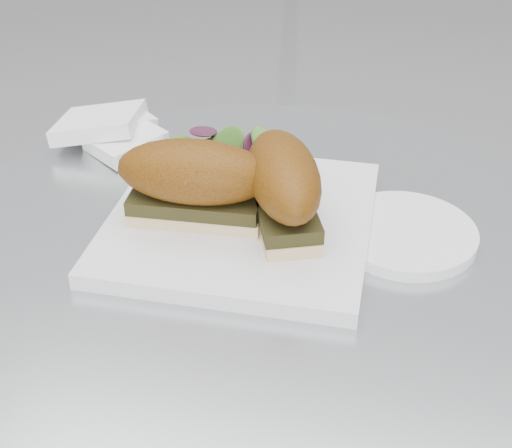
{
  "coord_description": "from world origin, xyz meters",
  "views": [
    {
      "loc": [
        0.12,
        -0.49,
        1.12
      ],
      "look_at": [
        -0.01,
        0.02,
        0.77
      ],
      "focal_mm": 50.0,
      "sensor_mm": 36.0,
      "label": 1
    }
  ],
  "objects_px": {
    "sandwich_left": "(195,180)",
    "sandwich_right": "(283,183)",
    "plate": "(241,220)",
    "saucer": "(405,233)"
  },
  "relations": [
    {
      "from": "plate",
      "to": "saucer",
      "type": "height_order",
      "value": "plate"
    },
    {
      "from": "sandwich_right",
      "to": "saucer",
      "type": "relative_size",
      "value": 1.14
    },
    {
      "from": "plate",
      "to": "saucer",
      "type": "bearing_deg",
      "value": 7.23
    },
    {
      "from": "sandwich_left",
      "to": "sandwich_right",
      "type": "bearing_deg",
      "value": 4.92
    },
    {
      "from": "plate",
      "to": "sandwich_right",
      "type": "distance_m",
      "value": 0.07
    },
    {
      "from": "plate",
      "to": "sandwich_left",
      "type": "distance_m",
      "value": 0.07
    },
    {
      "from": "sandwich_left",
      "to": "sandwich_right",
      "type": "distance_m",
      "value": 0.08
    },
    {
      "from": "sandwich_right",
      "to": "plate",
      "type": "bearing_deg",
      "value": -118.32
    },
    {
      "from": "sandwich_left",
      "to": "saucer",
      "type": "relative_size",
      "value": 1.11
    },
    {
      "from": "saucer",
      "to": "sandwich_right",
      "type": "bearing_deg",
      "value": -168.33
    }
  ]
}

